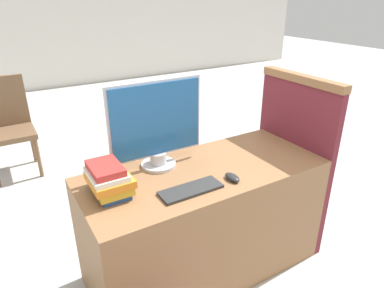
% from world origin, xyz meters
% --- Properties ---
extents(wall_back, '(12.00, 0.06, 2.80)m').
position_xyz_m(wall_back, '(0.00, 5.70, 1.40)').
color(wall_back, silver).
rests_on(wall_back, ground_plane).
extents(desk, '(1.45, 0.63, 0.73)m').
position_xyz_m(desk, '(0.00, 0.32, 0.37)').
color(desk, '#8C603D').
rests_on(desk, ground_plane).
extents(carrel_divider, '(0.07, 0.66, 1.20)m').
position_xyz_m(carrel_divider, '(0.75, 0.33, 0.61)').
color(carrel_divider, maroon).
rests_on(carrel_divider, ground_plane).
extents(monitor, '(0.57, 0.21, 0.52)m').
position_xyz_m(monitor, '(-0.21, 0.50, 0.99)').
color(monitor, '#B7B7BC').
rests_on(monitor, desk).
extents(keyboard, '(0.34, 0.12, 0.02)m').
position_xyz_m(keyboard, '(-0.19, 0.16, 0.74)').
color(keyboard, '#2D2D2D').
rests_on(keyboard, desk).
extents(mouse, '(0.06, 0.11, 0.03)m').
position_xyz_m(mouse, '(0.07, 0.14, 0.75)').
color(mouse, '#262626').
rests_on(mouse, desk).
extents(book_stack, '(0.20, 0.26, 0.17)m').
position_xyz_m(book_stack, '(-0.56, 0.35, 0.81)').
color(book_stack, '#285199').
rests_on(book_stack, desk).
extents(far_chair, '(0.44, 0.44, 0.95)m').
position_xyz_m(far_chair, '(-0.90, 2.44, 0.52)').
color(far_chair, brown).
rests_on(far_chair, ground_plane).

